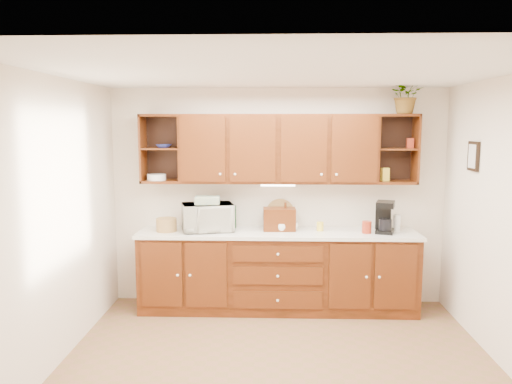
# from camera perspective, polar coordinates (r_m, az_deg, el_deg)

# --- Properties ---
(floor) EXTENTS (4.00, 4.00, 0.00)m
(floor) POSITION_cam_1_polar(r_m,az_deg,el_deg) (4.76, 2.60, -19.39)
(floor) COLOR brown
(floor) RESTS_ON ground
(ceiling) EXTENTS (4.00, 4.00, 0.00)m
(ceiling) POSITION_cam_1_polar(r_m,az_deg,el_deg) (4.26, 2.82, 13.52)
(ceiling) COLOR white
(ceiling) RESTS_ON back_wall
(back_wall) EXTENTS (4.00, 0.00, 4.00)m
(back_wall) POSITION_cam_1_polar(r_m,az_deg,el_deg) (6.05, 2.49, -0.56)
(back_wall) COLOR beige
(back_wall) RESTS_ON floor
(left_wall) EXTENTS (0.00, 3.50, 3.50)m
(left_wall) POSITION_cam_1_polar(r_m,az_deg,el_deg) (4.74, -22.29, -3.42)
(left_wall) COLOR beige
(left_wall) RESTS_ON floor
(base_cabinets) EXTENTS (3.20, 0.60, 0.90)m
(base_cabinets) POSITION_cam_1_polar(r_m,az_deg,el_deg) (5.94, 2.47, -9.12)
(base_cabinets) COLOR #321705
(base_cabinets) RESTS_ON floor
(countertop) EXTENTS (3.24, 0.64, 0.04)m
(countertop) POSITION_cam_1_polar(r_m,az_deg,el_deg) (5.81, 2.49, -4.71)
(countertop) COLOR white
(countertop) RESTS_ON base_cabinets
(upper_cabinets) EXTENTS (3.20, 0.33, 0.80)m
(upper_cabinets) POSITION_cam_1_polar(r_m,az_deg,el_deg) (5.84, 2.63, 4.98)
(upper_cabinets) COLOR #321705
(upper_cabinets) RESTS_ON back_wall
(undercabinet_light) EXTENTS (0.40, 0.05, 0.02)m
(undercabinet_light) POSITION_cam_1_polar(r_m,az_deg,el_deg) (5.82, 2.52, 0.79)
(undercabinet_light) COLOR white
(undercabinet_light) RESTS_ON upper_cabinets
(framed_picture) EXTENTS (0.03, 0.24, 0.30)m
(framed_picture) POSITION_cam_1_polar(r_m,az_deg,el_deg) (5.54, 23.60, 3.77)
(framed_picture) COLOR black
(framed_picture) RESTS_ON right_wall
(wicker_basket) EXTENTS (0.29, 0.29, 0.15)m
(wicker_basket) POSITION_cam_1_polar(r_m,az_deg,el_deg) (5.89, -10.20, -3.71)
(wicker_basket) COLOR #A97F46
(wicker_basket) RESTS_ON countertop
(microwave) EXTENTS (0.66, 0.52, 0.32)m
(microwave) POSITION_cam_1_polar(r_m,az_deg,el_deg) (5.84, -5.55, -2.89)
(microwave) COLOR silver
(microwave) RESTS_ON countertop
(towel_stack) EXTENTS (0.30, 0.23, 0.08)m
(towel_stack) POSITION_cam_1_polar(r_m,az_deg,el_deg) (5.80, -5.58, -0.93)
(towel_stack) COLOR #DDC468
(towel_stack) RESTS_ON microwave
(wine_bottle) EXTENTS (0.10, 0.10, 0.27)m
(wine_bottle) POSITION_cam_1_polar(r_m,az_deg,el_deg) (5.97, -2.63, -2.85)
(wine_bottle) COLOR black
(wine_bottle) RESTS_ON countertop
(woven_tray) EXTENTS (0.35, 0.10, 0.34)m
(woven_tray) POSITION_cam_1_polar(r_m,az_deg,el_deg) (6.05, 2.77, -3.93)
(woven_tray) COLOR #A97F46
(woven_tray) RESTS_ON countertop
(bread_box) EXTENTS (0.38, 0.25, 0.26)m
(bread_box) POSITION_cam_1_polar(r_m,az_deg,el_deg) (5.85, 2.68, -3.12)
(bread_box) COLOR #321705
(bread_box) RESTS_ON countertop
(mug_tree) EXTENTS (0.26, 0.28, 0.33)m
(mug_tree) POSITION_cam_1_polar(r_m,az_deg,el_deg) (5.88, 3.37, -3.87)
(mug_tree) COLOR #321705
(mug_tree) RESTS_ON countertop
(canister_red) EXTENTS (0.13, 0.13, 0.14)m
(canister_red) POSITION_cam_1_polar(r_m,az_deg,el_deg) (5.83, 12.54, -3.95)
(canister_red) COLOR maroon
(canister_red) RESTS_ON countertop
(canister_white) EXTENTS (0.11, 0.11, 0.19)m
(canister_white) POSITION_cam_1_polar(r_m,az_deg,el_deg) (6.05, 15.78, -3.40)
(canister_white) COLOR white
(canister_white) RESTS_ON countertop
(canister_yellow) EXTENTS (0.10, 0.10, 0.10)m
(canister_yellow) POSITION_cam_1_polar(r_m,az_deg,el_deg) (5.88, 7.34, -3.92)
(canister_yellow) COLOR yellow
(canister_yellow) RESTS_ON countertop
(coffee_maker) EXTENTS (0.26, 0.30, 0.36)m
(coffee_maker) POSITION_cam_1_polar(r_m,az_deg,el_deg) (5.90, 14.49, -2.83)
(coffee_maker) COLOR black
(coffee_maker) RESTS_ON countertop
(bowl_stack) EXTENTS (0.21, 0.21, 0.04)m
(bowl_stack) POSITION_cam_1_polar(r_m,az_deg,el_deg) (5.96, -10.50, 5.18)
(bowl_stack) COLOR #283394
(bowl_stack) RESTS_ON upper_cabinets
(plate_stack) EXTENTS (0.23, 0.23, 0.07)m
(plate_stack) POSITION_cam_1_polar(r_m,az_deg,el_deg) (6.00, -11.30, 1.68)
(plate_stack) COLOR white
(plate_stack) RESTS_ON upper_cabinets
(pantry_box_yellow) EXTENTS (0.10, 0.09, 0.15)m
(pantry_box_yellow) POSITION_cam_1_polar(r_m,az_deg,el_deg) (5.98, 14.52, 1.96)
(pantry_box_yellow) COLOR yellow
(pantry_box_yellow) RESTS_ON upper_cabinets
(pantry_box_red) EXTENTS (0.08, 0.07, 0.12)m
(pantry_box_red) POSITION_cam_1_polar(r_m,az_deg,el_deg) (6.03, 17.21, 5.35)
(pantry_box_red) COLOR maroon
(pantry_box_red) RESTS_ON upper_cabinets
(potted_plant) EXTENTS (0.43, 0.39, 0.42)m
(potted_plant) POSITION_cam_1_polar(r_m,az_deg,el_deg) (5.97, 16.81, 10.57)
(potted_plant) COLOR #999999
(potted_plant) RESTS_ON upper_cabinets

